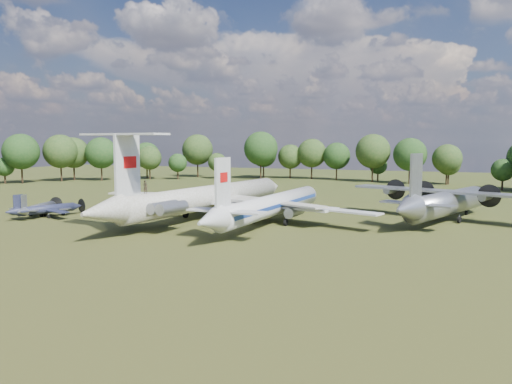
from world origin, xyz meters
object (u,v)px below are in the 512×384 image
at_px(tu104_jet, 272,209).
at_px(il62_airliner, 209,202).
at_px(person_on_il62, 145,187).
at_px(an12_transport, 447,206).
at_px(small_prop_northwest, 39,210).
at_px(small_prop_west, 47,211).

bearing_deg(tu104_jet, il62_airliner, 175.03).
bearing_deg(person_on_il62, il62_airliner, -99.68).
height_order(an12_transport, small_prop_northwest, an12_transport).
relative_size(il62_airliner, tu104_jet, 1.21).
distance_m(il62_airliner, small_prop_northwest, 29.04).
bearing_deg(an12_transport, small_prop_northwest, -142.67).
xyz_separation_m(an12_transport, small_prop_northwest, (-64.55, -18.84, -1.35)).
bearing_deg(small_prop_west, an12_transport, 38.80).
relative_size(il62_airliner, person_on_il62, 28.96).
xyz_separation_m(tu104_jet, person_on_il62, (-14.20, -12.78, 4.03)).
distance_m(an12_transport, person_on_il62, 46.73).
distance_m(tu104_jet, person_on_il62, 19.52).
distance_m(tu104_jet, an12_transport, 27.90).
relative_size(small_prop_northwest, person_on_il62, 7.41).
height_order(tu104_jet, small_prop_northwest, tu104_jet).
bearing_deg(person_on_il62, an12_transport, -147.83).
distance_m(small_prop_northwest, person_on_il62, 26.60).
relative_size(an12_transport, small_prop_northwest, 2.59).
bearing_deg(an12_transport, person_on_il62, -126.35).
height_order(il62_airliner, tu104_jet, il62_airliner).
relative_size(tu104_jet, small_prop_northwest, 3.22).
bearing_deg(il62_airliner, small_prop_northwest, -153.70).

